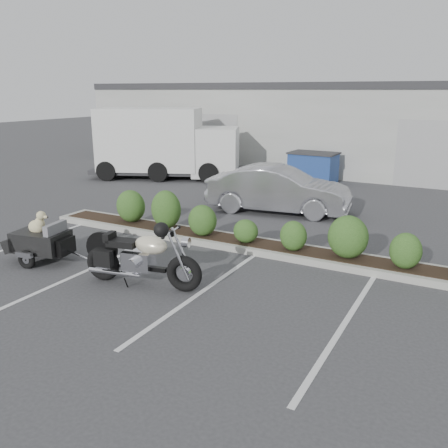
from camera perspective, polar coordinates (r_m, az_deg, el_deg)
The scene contains 8 objects.
ground at distance 10.10m, azimuth -6.80°, elevation -5.61°, with size 90.00×90.00×0.00m, color #38383A.
planter_kerb at distance 11.40m, azimuth 3.73°, elevation -2.61°, with size 12.00×1.00×0.15m, color #9E9E93.
building at distance 25.29m, azimuth 16.29°, elevation 11.41°, with size 26.00×10.00×4.00m, color #9EA099.
motorcycle at distance 9.24m, azimuth -9.95°, elevation -4.08°, with size 2.45×1.00×1.42m.
pet_trailer at distance 11.16m, azimuth -21.20°, elevation -1.83°, with size 1.99×1.13×1.17m.
sedan at distance 14.73m, azimuth 6.55°, elevation 4.14°, with size 1.52×4.36×1.44m, color #A8A8AF.
dumpster at distance 19.80m, azimuth 10.67°, elevation 6.71°, with size 1.94×1.37×1.25m.
delivery_truck at distance 20.69m, azimuth -6.96°, elevation 9.42°, with size 6.71×4.34×2.94m.
Camera 1 is at (5.52, -7.63, 3.67)m, focal length 38.00 mm.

